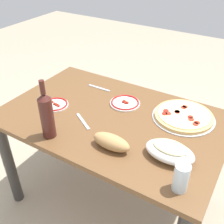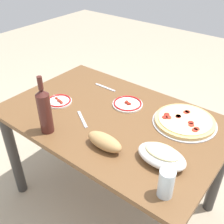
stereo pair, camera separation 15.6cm
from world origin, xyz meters
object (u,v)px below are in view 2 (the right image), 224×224
pepperoni_pizza (185,121)px  water_glass (166,183)px  dining_table (112,133)px  baked_pasta_dish (162,155)px  side_plate_near (127,104)px  side_plate_far (59,101)px  wine_bottle (45,110)px  bread_loaf (105,142)px

pepperoni_pizza → water_glass: size_ratio=2.71×
dining_table → pepperoni_pizza: bearing=28.9°
baked_pasta_dish → side_plate_near: 0.52m
water_glass → side_plate_far: (-0.87, 0.22, -0.06)m
dining_table → wine_bottle: 0.45m
side_plate_far → side_plate_near: bearing=34.2°
bread_loaf → baked_pasta_dish: bearing=17.6°
side_plate_far → pepperoni_pizza: bearing=21.6°
dining_table → wine_bottle: bearing=-120.4°
baked_pasta_dish → side_plate_near: bearing=143.3°
baked_pasta_dish → water_glass: bearing=-55.9°
pepperoni_pizza → side_plate_near: size_ratio=1.91×
bread_loaf → side_plate_near: bearing=109.8°
water_glass → side_plate_far: size_ratio=0.82×
water_glass → side_plate_near: 0.70m
pepperoni_pizza → side_plate_far: bearing=-158.4°
wine_bottle → side_plate_near: 0.53m
side_plate_near → side_plate_far: (-0.36, -0.24, 0.00)m
water_glass → bread_loaf: (-0.38, 0.07, -0.03)m
water_glass → bread_loaf: bearing=169.5°
dining_table → bread_loaf: bread_loaf is taller
bread_loaf → pepperoni_pizza: bearing=63.2°
dining_table → side_plate_far: (-0.36, -0.09, 0.13)m
side_plate_near → side_plate_far: 0.43m
dining_table → water_glass: 0.63m
pepperoni_pizza → baked_pasta_dish: bearing=-82.0°
baked_pasta_dish → wine_bottle: size_ratio=0.74×
bread_loaf → water_glass: bearing=-10.5°
wine_bottle → side_plate_near: (0.19, 0.48, -0.12)m
side_plate_near → pepperoni_pizza: bearing=6.8°
pepperoni_pizza → baked_pasta_dish: size_ratio=1.49×
wine_bottle → bread_loaf: (0.33, 0.08, -0.10)m
water_glass → dining_table: bearing=149.2°
baked_pasta_dish → wine_bottle: wine_bottle is taller
wine_bottle → water_glass: wine_bottle is taller
side_plate_near → side_plate_far: same height
pepperoni_pizza → bread_loaf: (-0.22, -0.44, 0.02)m
dining_table → baked_pasta_dish: bearing=-20.3°
wine_bottle → side_plate_far: (-0.17, 0.24, -0.12)m
baked_pasta_dish → wine_bottle: bearing=-164.2°
bread_loaf → side_plate_far: bearing=163.0°
water_glass → bread_loaf: water_glass is taller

